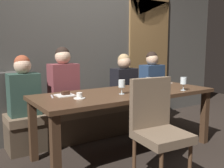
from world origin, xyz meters
name	(u,v)px	position (x,y,z in m)	size (l,w,h in m)	color
ground	(126,150)	(0.00, 0.00, 0.00)	(9.00, 9.00, 0.00)	black
back_wall_tiled	(80,32)	(0.00, 1.22, 1.50)	(6.00, 0.12, 3.00)	#4C4944
arched_door	(149,42)	(1.35, 1.15, 1.36)	(0.90, 0.05, 2.55)	olive
dining_table	(126,99)	(0.00, 0.00, 0.65)	(2.20, 0.84, 0.74)	#412B1C
banquette_bench	(98,119)	(0.00, 0.70, 0.23)	(2.50, 0.44, 0.45)	#4A3C2E
chair_near_side	(157,124)	(-0.17, -0.72, 0.56)	(0.48, 0.48, 0.98)	#4C3321
diner_redhead	(24,87)	(-1.02, 0.69, 0.79)	(0.36, 0.24, 0.73)	#2D473D
diner_bearded	(63,80)	(-0.52, 0.67, 0.84)	(0.36, 0.24, 0.82)	brown
diner_far_end	(124,79)	(0.46, 0.68, 0.79)	(0.36, 0.24, 0.72)	black
diner_near_end	(152,76)	(1.04, 0.71, 0.80)	(0.36, 0.24, 0.75)	navy
wine_glass_end_right	(184,81)	(0.64, -0.31, 0.85)	(0.08, 0.08, 0.16)	silver
wine_glass_center_back	(149,81)	(0.26, -0.10, 0.86)	(0.08, 0.08, 0.16)	silver
wine_glass_end_left	(122,84)	(-0.14, -0.10, 0.85)	(0.08, 0.08, 0.16)	silver
espresso_cup	(79,96)	(-0.65, -0.07, 0.77)	(0.12, 0.12, 0.06)	white
dessert_plate	(65,94)	(-0.71, 0.17, 0.75)	(0.19, 0.19, 0.05)	white
fork_on_table	(52,96)	(-0.86, 0.19, 0.74)	(0.02, 0.17, 0.01)	silver
folded_napkin	(168,83)	(0.94, 0.25, 0.74)	(0.11, 0.10, 0.01)	silver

